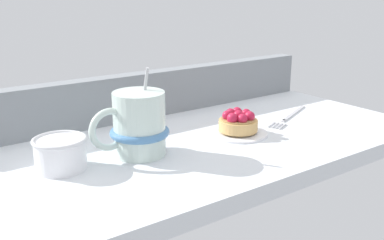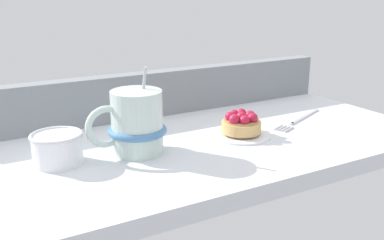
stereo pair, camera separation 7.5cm
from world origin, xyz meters
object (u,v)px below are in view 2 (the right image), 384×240
object	(u,v)px
coffee_mug	(135,123)
sugar_bowl	(57,148)
dessert_plate	(241,134)
dessert_fork	(299,119)
raspberry_tart	(241,123)

from	to	relation	value
coffee_mug	sugar_bowl	xyz separation A→B (cm)	(-12.03, 1.39, -2.35)
coffee_mug	sugar_bowl	bearing A→B (deg)	173.43
dessert_plate	dessert_fork	world-z (taller)	dessert_plate
raspberry_tart	dessert_fork	bearing A→B (deg)	7.14
raspberry_tart	sugar_bowl	xyz separation A→B (cm)	(-31.36, 3.09, 0.16)
raspberry_tart	coffee_mug	world-z (taller)	coffee_mug
raspberry_tart	coffee_mug	xyz separation A→B (cm)	(-19.33, 1.70, 2.51)
coffee_mug	dessert_fork	distance (cm)	35.18
dessert_plate	dessert_fork	size ratio (longest dim) A/B	0.62
dessert_plate	dessert_fork	distance (cm)	15.64
coffee_mug	sugar_bowl	world-z (taller)	coffee_mug
dessert_fork	raspberry_tart	bearing A→B (deg)	-172.86
dessert_fork	sugar_bowl	xyz separation A→B (cm)	(-46.91, 1.14, 2.24)
raspberry_tart	coffee_mug	size ratio (longest dim) A/B	0.51
dessert_fork	sugar_bowl	bearing A→B (deg)	178.61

